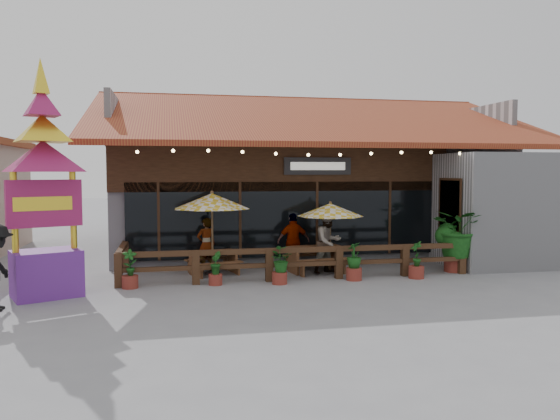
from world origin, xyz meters
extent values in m
plane|color=gray|center=(0.00, 0.00, 0.00)|extent=(100.00, 100.00, 0.00)
cube|color=silver|center=(0.00, 7.00, 2.00)|extent=(14.00, 10.00, 4.00)
cube|color=#3D2413|center=(-1.50, 1.92, 3.20)|extent=(11.00, 0.16, 1.60)
cube|color=black|center=(-1.50, 1.90, 1.50)|extent=(10.00, 0.12, 2.40)
cube|color=#FFC672|center=(-1.50, 2.10, 1.50)|extent=(9.80, 0.05, 2.20)
cube|color=silver|center=(5.25, 0.65, 1.80)|extent=(3.50, 2.70, 3.60)
cube|color=red|center=(3.44, 0.50, 2.00)|extent=(0.06, 1.20, 1.50)
cube|color=#3D2413|center=(3.43, 0.50, 2.00)|extent=(0.04, 1.34, 1.64)
cube|color=#964622|center=(0.00, 3.50, 4.90)|extent=(15.50, 7.05, 2.37)
cube|color=#964622|center=(0.00, 10.50, 4.90)|extent=(15.50, 7.05, 2.37)
cube|color=#964622|center=(0.00, 7.00, 6.02)|extent=(15.50, 0.30, 0.12)
cube|color=silver|center=(-7.00, 7.00, 4.70)|extent=(0.20, 9.00, 1.80)
cube|color=silver|center=(7.00, 7.00, 4.70)|extent=(0.20, 9.00, 1.80)
cube|color=black|center=(-0.50, 1.80, 3.20)|extent=(2.20, 0.10, 0.55)
cube|color=silver|center=(-0.50, 1.74, 3.20)|extent=(1.80, 0.02, 0.25)
cube|color=#3D2413|center=(-5.50, 1.86, 1.50)|extent=(0.08, 0.08, 2.40)
cube|color=#3D2413|center=(-3.00, 1.86, 1.50)|extent=(0.08, 0.08, 2.40)
cube|color=#3D2413|center=(-0.50, 1.86, 1.50)|extent=(0.08, 0.08, 2.40)
cube|color=#3D2413|center=(2.00, 1.86, 1.50)|extent=(0.08, 0.08, 2.40)
sphere|color=#FFDC8C|center=(-6.00, 0.08, 3.55)|extent=(0.09, 0.09, 0.09)
sphere|color=#FFDC8C|center=(-5.05, 0.08, 3.59)|extent=(0.09, 0.09, 0.09)
sphere|color=#FFDC8C|center=(-4.10, 0.08, 3.60)|extent=(0.09, 0.09, 0.09)
sphere|color=#FFDC8C|center=(-3.15, 0.08, 3.57)|extent=(0.09, 0.09, 0.09)
sphere|color=#FFDC8C|center=(-2.20, 0.08, 3.53)|extent=(0.09, 0.09, 0.09)
sphere|color=#FFDC8C|center=(-1.25, 0.08, 3.50)|extent=(0.09, 0.09, 0.09)
sphere|color=#FFDC8C|center=(-0.30, 0.08, 3.51)|extent=(0.09, 0.09, 0.09)
sphere|color=#FFDC8C|center=(0.65, 0.08, 3.55)|extent=(0.09, 0.09, 0.09)
sphere|color=#FFDC8C|center=(1.60, 0.08, 3.59)|extent=(0.09, 0.09, 0.09)
sphere|color=#FFDC8C|center=(2.55, 0.08, 3.60)|extent=(0.09, 0.09, 0.09)
sphere|color=#FFDC8C|center=(3.50, 0.08, 3.57)|extent=(0.09, 0.09, 0.09)
cube|color=#452E18|center=(-6.50, -0.50, 0.45)|extent=(0.20, 0.20, 0.90)
cube|color=#452E18|center=(-4.50, -0.50, 0.45)|extent=(0.20, 0.20, 0.90)
cube|color=#452E18|center=(-2.50, -0.50, 0.45)|extent=(0.20, 0.20, 0.90)
cube|color=#452E18|center=(-0.50, -0.50, 0.45)|extent=(0.20, 0.20, 0.90)
cube|color=#452E18|center=(1.50, -0.50, 0.45)|extent=(0.20, 0.20, 0.90)
cube|color=#452E18|center=(3.30, -0.50, 0.45)|extent=(0.20, 0.20, 0.90)
cube|color=#452E18|center=(-1.60, -0.50, 0.85)|extent=(9.80, 0.16, 0.14)
cube|color=#452E18|center=(-1.60, -0.50, 0.45)|extent=(9.80, 0.12, 0.12)
cube|color=#452E18|center=(-6.50, 0.75, 0.85)|extent=(0.16, 2.50, 0.14)
cube|color=#452E18|center=(-6.50, 1.90, 0.45)|extent=(0.20, 0.20, 0.90)
cylinder|color=brown|center=(-3.94, 0.92, 1.16)|extent=(0.06, 0.06, 2.32)
cone|color=gold|center=(-3.94, 0.92, 2.17)|extent=(3.05, 3.05, 0.45)
sphere|color=brown|center=(-3.94, 0.92, 2.42)|extent=(0.10, 0.10, 0.10)
cylinder|color=black|center=(-3.94, 0.92, 0.03)|extent=(0.44, 0.44, 0.06)
cylinder|color=brown|center=(-0.42, 0.63, 1.00)|extent=(0.05, 0.05, 2.01)
cone|color=gold|center=(-0.42, 0.63, 1.87)|extent=(2.52, 2.52, 0.39)
sphere|color=brown|center=(-0.42, 0.63, 2.09)|extent=(0.09, 0.09, 0.09)
cylinder|color=black|center=(-0.42, 0.63, 0.03)|extent=(0.38, 0.38, 0.05)
cube|color=brown|center=(-3.92, 0.91, 0.65)|extent=(1.54, 1.04, 0.05)
cube|color=brown|center=(-4.51, 0.73, 0.33)|extent=(0.25, 0.61, 0.65)
cube|color=brown|center=(-3.33, 1.09, 0.33)|extent=(0.25, 0.61, 0.65)
cube|color=brown|center=(-3.78, 0.45, 0.39)|extent=(1.42, 0.64, 0.04)
cube|color=brown|center=(-4.06, 1.37, 0.39)|extent=(1.42, 0.64, 0.04)
cube|color=brown|center=(-0.89, 0.62, 0.75)|extent=(1.72, 1.00, 0.06)
cube|color=brown|center=(-1.59, 0.51, 0.37)|extent=(0.19, 0.71, 0.75)
cube|color=brown|center=(-0.19, 0.72, 0.37)|extent=(0.19, 0.71, 0.75)
cube|color=brown|center=(-0.80, 0.07, 0.45)|extent=(1.64, 0.53, 0.05)
cube|color=brown|center=(-0.97, 1.17, 0.45)|extent=(1.64, 0.53, 0.05)
cube|color=#64268B|center=(-8.10, -1.23, 0.57)|extent=(1.83, 1.63, 1.13)
cube|color=#991C56|center=(-8.10, -1.23, 2.26)|extent=(1.65, 0.89, 1.13)
cube|color=yellow|center=(-8.10, -1.37, 2.26)|extent=(1.22, 0.55, 0.33)
cylinder|color=yellow|center=(-8.76, -1.23, 2.07)|extent=(0.15, 0.15, 1.89)
cylinder|color=yellow|center=(-7.44, -1.23, 2.07)|extent=(0.15, 0.15, 1.89)
pyramid|color=#991C56|center=(-8.10, -1.23, 3.77)|extent=(2.97, 2.97, 0.75)
pyramid|color=yellow|center=(-8.10, -1.23, 4.38)|extent=(2.11, 2.11, 0.66)
pyramid|color=#991C56|center=(-8.10, -1.23, 5.00)|extent=(1.36, 1.36, 0.66)
pyramid|color=yellow|center=(-8.10, -1.23, 5.70)|extent=(0.62, 0.62, 0.85)
cylinder|color=maroon|center=(3.26, -0.16, 0.22)|extent=(0.60, 0.60, 0.44)
imported|color=#1A5919|center=(3.26, -0.16, 1.35)|extent=(1.88, 2.01, 1.81)
sphere|color=#1A5919|center=(3.41, -0.26, 1.00)|extent=(0.60, 0.60, 0.60)
sphere|color=#1A5919|center=(3.14, -0.02, 1.20)|extent=(0.52, 0.52, 0.52)
imported|color=#3D2413|center=(-4.10, 1.35, 0.82)|extent=(0.69, 0.57, 1.64)
imported|color=#3D2413|center=(-0.57, 0.34, 0.95)|extent=(1.14, 1.04, 1.90)
imported|color=#3D2413|center=(-1.41, 1.26, 0.87)|extent=(1.03, 0.45, 1.74)
cylinder|color=maroon|center=(-6.20, -0.65, 0.17)|extent=(0.42, 0.42, 0.33)
imported|color=#1A5919|center=(-6.20, -0.65, 0.67)|extent=(0.37, 0.26, 0.69)
cylinder|color=maroon|center=(-3.99, -0.68, 0.15)|extent=(0.37, 0.37, 0.30)
imported|color=#1A5919|center=(-3.99, -0.68, 0.60)|extent=(0.29, 0.35, 0.61)
cylinder|color=maroon|center=(-2.29, -0.90, 0.16)|extent=(0.41, 0.41, 0.33)
imported|color=#1A5919|center=(-2.29, -0.90, 0.66)|extent=(0.79, 0.80, 0.67)
cylinder|color=maroon|center=(-0.16, -0.81, 0.17)|extent=(0.44, 0.44, 0.35)
imported|color=#1A5919|center=(-0.16, -0.81, 0.71)|extent=(0.56, 0.56, 0.72)
cylinder|color=maroon|center=(1.67, -0.90, 0.17)|extent=(0.44, 0.44, 0.35)
imported|color=#1A5919|center=(1.67, -0.90, 0.71)|extent=(0.29, 0.40, 0.72)
camera|label=1|loc=(-5.17, -15.12, 3.01)|focal=35.00mm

